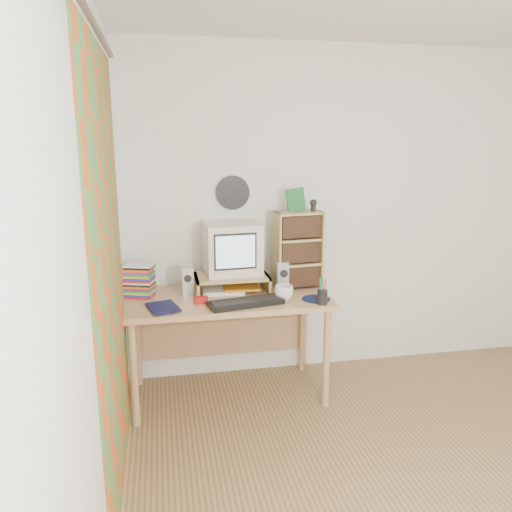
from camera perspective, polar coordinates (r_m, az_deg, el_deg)
name	(u,v)px	position (r m, az deg, el deg)	size (l,w,h in m)	color
floor	(468,508)	(3.01, 23.11, -24.99)	(3.50, 3.50, 0.00)	#9B7649
back_wall	(350,213)	(3.98, 10.71, 4.84)	(3.50, 3.50, 0.00)	white
left_wall	(87,290)	(2.01, -18.78, -3.75)	(3.50, 3.50, 0.00)	white
curtain	(110,281)	(2.49, -16.30, -2.75)	(2.20, 2.20, 0.00)	#C64C1C
wall_disc	(233,193)	(3.70, -2.68, 7.25)	(0.25, 0.25, 0.02)	black
desk	(226,311)	(3.59, -3.46, -6.32)	(1.40, 0.70, 0.75)	tan
monitor_riser	(232,279)	(3.56, -2.79, -2.61)	(0.52, 0.30, 0.12)	tan
crt_monitor	(232,249)	(3.56, -2.71, 0.82)	(0.38, 0.38, 0.36)	silver
speaker_left	(187,281)	(3.50, -7.84, -2.87)	(0.08, 0.08, 0.20)	#B6B6BB
speaker_right	(282,276)	(3.57, 3.04, -2.34)	(0.08, 0.08, 0.22)	#B6B6BB
keyboard	(246,303)	(3.29, -1.16, -5.36)	(0.49, 0.16, 0.03)	black
dvd_stack	(139,278)	(3.52, -13.18, -2.50)	(0.18, 0.13, 0.26)	brown
cd_rack	(298,250)	(3.63, 4.79, 0.70)	(0.34, 0.18, 0.56)	tan
mug	(284,293)	(3.39, 3.20, -4.20)	(0.13, 0.13, 0.10)	white
diary	(149,308)	(3.24, -12.09, -5.82)	(0.22, 0.16, 0.04)	#0F1039
mousepad	(316,299)	(3.43, 6.86, -4.90)	(0.19, 0.19, 0.00)	black
pen_cup	(322,294)	(3.32, 7.59, -4.37)	(0.07, 0.07, 0.13)	black
papers	(230,289)	(3.57, -3.01, -3.79)	(0.29, 0.21, 0.04)	white
red_box	(201,300)	(3.34, -6.29, -5.02)	(0.09, 0.05, 0.04)	#B31317
game_box	(296,200)	(3.57, 4.55, 6.38)	(0.13, 0.03, 0.16)	#1C6231
webcam	(313,205)	(3.60, 6.57, 5.77)	(0.05, 0.05, 0.09)	black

